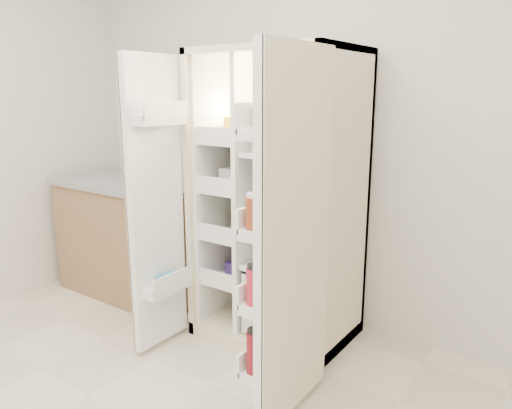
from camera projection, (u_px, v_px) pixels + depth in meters
The scene contains 5 objects.
wall_back at pixel (314, 123), 3.21m from camera, with size 4.00×0.02×2.70m, color silver.
refrigerator at pixel (284, 222), 3.08m from camera, with size 0.92×0.70×1.80m.
freezer_door at pixel (156, 207), 2.85m from camera, with size 0.15×0.40×1.72m.
fridge_door at pixel (290, 243), 2.23m from camera, with size 0.17×0.58×1.72m.
kitchen_counter at pixel (136, 237), 3.77m from camera, with size 1.23×0.65×0.89m.
Camera 1 is at (1.56, -0.88, 1.55)m, focal length 34.00 mm.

